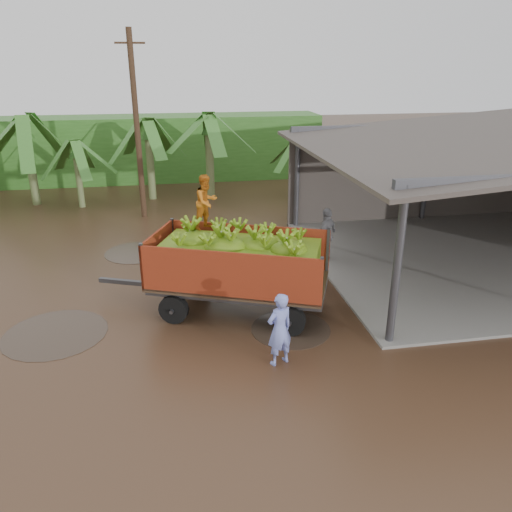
{
  "coord_description": "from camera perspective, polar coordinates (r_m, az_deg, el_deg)",
  "views": [
    {
      "loc": [
        0.2,
        -13.69,
        6.52
      ],
      "look_at": [
        2.45,
        -0.91,
        1.42
      ],
      "focal_mm": 35.0,
      "sensor_mm": 36.0,
      "label": 1
    }
  ],
  "objects": [
    {
      "name": "man_grey",
      "position": [
        17.22,
        8.07,
        2.38
      ],
      "size": [
        1.12,
        1.12,
        1.91
      ],
      "primitive_type": "imported",
      "rotation": [
        0.0,
        0.0,
        3.93
      ],
      "color": "gray",
      "rests_on": "ground"
    },
    {
      "name": "banana_trailer",
      "position": [
        13.42,
        -2.02,
        -0.9
      ],
      "size": [
        6.5,
        3.86,
        3.69
      ],
      "rotation": [
        0.0,
        0.0,
        -0.38
      ],
      "color": "red",
      "rests_on": "ground"
    },
    {
      "name": "utility_pole",
      "position": [
        22.21,
        -13.46,
        14.2
      ],
      "size": [
        1.2,
        0.24,
        7.75
      ],
      "color": "#47301E",
      "rests_on": "ground"
    },
    {
      "name": "packing_shed",
      "position": [
        19.72,
        26.48,
        7.47
      ],
      "size": [
        12.78,
        10.8,
        4.76
      ],
      "color": "gray",
      "rests_on": "ground"
    },
    {
      "name": "man_blue",
      "position": [
        11.34,
        2.71,
        -8.37
      ],
      "size": [
        0.76,
        0.63,
        1.77
      ],
      "primitive_type": "imported",
      "rotation": [
        0.0,
        0.0,
        3.52
      ],
      "color": "#7D8CE4",
      "rests_on": "ground"
    },
    {
      "name": "ground",
      "position": [
        15.16,
        -9.77,
        -4.35
      ],
      "size": [
        100.0,
        100.0,
        0.0
      ],
      "primitive_type": "plane",
      "color": "black",
      "rests_on": "ground"
    },
    {
      "name": "hedge_north",
      "position": [
        30.14,
        -14.35,
        11.8
      ],
      "size": [
        22.0,
        3.0,
        3.6
      ],
      "primitive_type": "cube",
      "color": "#2D661E",
      "rests_on": "ground"
    }
  ]
}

